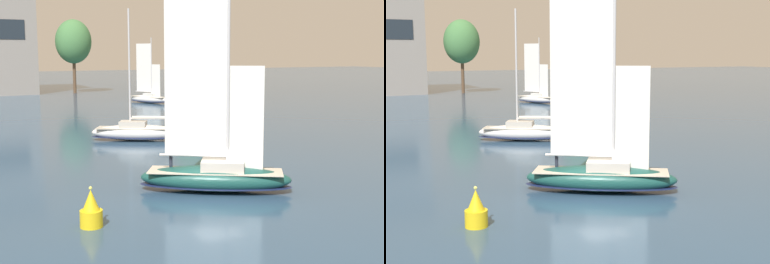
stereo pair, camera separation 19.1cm
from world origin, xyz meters
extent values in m
plane|color=#2D4C6B|center=(0.00, 0.00, 0.00)|extent=(400.00, 400.00, 0.00)
cylinder|color=brown|center=(35.83, 74.49, 4.53)|extent=(0.73, 0.73, 9.07)
ellipsoid|color=#3D7A3D|center=(35.83, 74.49, 11.81)|extent=(8.16, 8.16, 9.97)
cylinder|color=brown|center=(11.64, 77.21, 3.83)|extent=(0.61, 0.61, 7.67)
ellipsoid|color=#477F47|center=(11.64, 77.21, 9.99)|extent=(6.90, 6.90, 8.44)
ellipsoid|color=#194C47|center=(0.00, 0.00, 0.75)|extent=(8.73, 6.79, 1.49)
ellipsoid|color=#19234C|center=(0.00, 0.00, 0.34)|extent=(8.82, 6.86, 0.18)
cube|color=beige|center=(0.00, 0.00, 1.19)|extent=(7.63, 5.89, 0.06)
cube|color=beige|center=(0.37, -0.24, 1.52)|extent=(3.00, 2.77, 0.61)
cylinder|color=silver|center=(0.59, -0.38, 6.71)|extent=(0.18, 0.18, 10.98)
cylinder|color=silver|center=(-1.07, 0.68, 2.10)|extent=(3.42, 2.25, 0.15)
cube|color=white|center=(-0.94, 0.60, 6.60)|extent=(3.08, 1.98, 9.01)
cube|color=white|center=(1.49, -0.95, 4.24)|extent=(1.64, 1.06, 6.04)
cylinder|color=#232838|center=(-2.07, 1.66, 1.64)|extent=(0.28, 0.28, 0.85)
cylinder|color=red|center=(-2.07, 1.66, 2.39)|extent=(0.47, 0.47, 0.65)
sphere|color=tan|center=(-2.07, 1.66, 2.84)|extent=(0.24, 0.24, 0.24)
ellipsoid|color=silver|center=(2.45, 18.90, 0.72)|extent=(8.58, 6.28, 1.45)
ellipsoid|color=#19234C|center=(2.45, 18.90, 0.33)|extent=(8.67, 6.34, 0.17)
cube|color=#BCB7A8|center=(2.45, 18.90, 1.15)|extent=(7.50, 5.44, 0.06)
cube|color=beige|center=(2.08, 19.11, 1.48)|extent=(2.90, 2.63, 0.60)
cylinder|color=silver|center=(1.85, 19.24, 6.50)|extent=(0.17, 0.17, 10.64)
cylinder|color=silver|center=(3.52, 18.29, 2.03)|extent=(3.40, 2.02, 0.14)
cylinder|color=silver|center=(3.52, 18.29, 2.13)|extent=(3.11, 1.90, 0.23)
ellipsoid|color=silver|center=(16.97, 52.02, 0.63)|extent=(5.31, 7.45, 1.25)
ellipsoid|color=#19234C|center=(16.97, 52.02, 0.28)|extent=(5.36, 7.52, 0.15)
cube|color=beige|center=(16.97, 52.02, 1.00)|extent=(4.60, 6.52, 0.06)
cube|color=silver|center=(17.14, 51.69, 1.29)|extent=(2.25, 2.50, 0.51)
cylinder|color=silver|center=(17.25, 51.50, 5.62)|extent=(0.15, 0.15, 9.19)
cylinder|color=silver|center=(16.46, 52.96, 1.76)|extent=(1.68, 2.97, 0.13)
cube|color=white|center=(16.52, 52.84, 5.53)|extent=(1.47, 2.69, 7.54)
cube|color=white|center=(17.68, 50.70, 3.56)|extent=(0.79, 1.43, 5.06)
cylinder|color=yellow|center=(-8.25, -3.06, 0.40)|extent=(1.06, 1.06, 0.80)
cone|color=yellow|center=(-8.25, -3.06, 1.28)|extent=(0.80, 0.80, 0.97)
sphere|color=#F2F266|center=(-8.25, -3.06, 1.85)|extent=(0.16, 0.16, 0.16)
camera|label=1|loc=(-14.78, -26.42, 8.03)|focal=50.00mm
camera|label=2|loc=(-14.61, -26.50, 8.03)|focal=50.00mm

